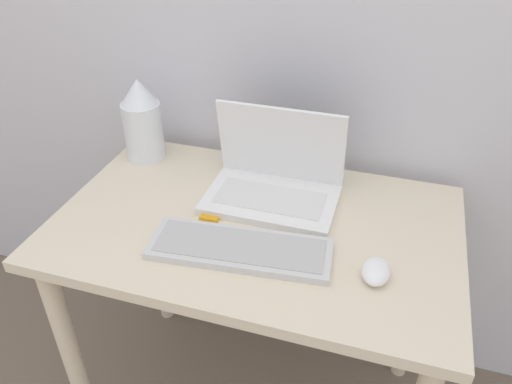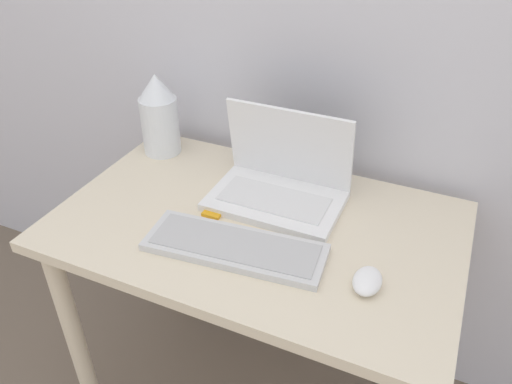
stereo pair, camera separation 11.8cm
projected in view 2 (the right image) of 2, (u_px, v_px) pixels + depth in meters
The scene contains 6 objects.
desk at pixel (256, 257), 1.32m from camera, with size 1.01×0.63×0.75m.
laptop at pixel (280, 181), 1.31m from camera, with size 0.34×0.23×0.24m.
keyboard at pixel (234, 247), 1.16m from camera, with size 0.43×0.18×0.02m.
mouse at pixel (367, 281), 1.05m from camera, with size 0.06×0.09×0.04m.
vase at pixel (159, 115), 1.49m from camera, with size 0.11×0.11×0.25m.
mp3_player at pixel (216, 210), 1.29m from camera, with size 0.05×0.07×0.01m.
Camera 2 is at (0.41, -0.60, 1.52)m, focal length 35.00 mm.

